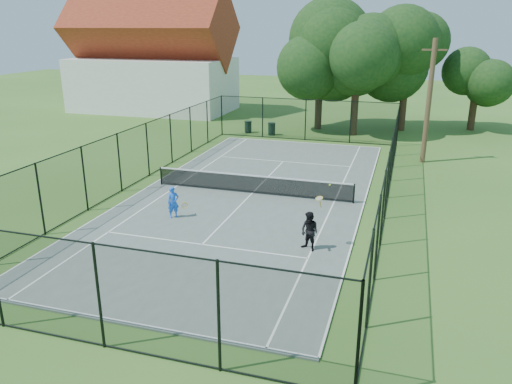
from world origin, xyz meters
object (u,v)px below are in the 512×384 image
(tennis_net, at_px, (252,183))
(player_black, at_px, (310,231))
(player_blue, at_px, (173,202))
(utility_pole, at_px, (429,101))
(trash_bin_left, at_px, (248,127))
(trash_bin_right, at_px, (272,129))

(tennis_net, xyz_separation_m, player_black, (4.00, -5.68, 0.23))
(player_black, bearing_deg, player_blue, 166.00)
(player_blue, bearing_deg, utility_pole, 51.34)
(tennis_net, height_order, player_black, player_black)
(tennis_net, bearing_deg, player_black, -54.82)
(trash_bin_left, distance_m, utility_pole, 14.44)
(tennis_net, distance_m, trash_bin_right, 14.27)
(tennis_net, height_order, player_blue, player_blue)
(player_black, bearing_deg, tennis_net, 125.18)
(trash_bin_right, distance_m, player_blue, 18.10)
(utility_pole, height_order, player_blue, utility_pole)
(trash_bin_left, bearing_deg, player_blue, -82.18)
(tennis_net, height_order, trash_bin_right, tennis_net)
(utility_pole, xyz_separation_m, player_black, (-4.20, -14.68, -2.92))
(tennis_net, bearing_deg, trash_bin_right, 101.35)
(trash_bin_left, bearing_deg, trash_bin_right, -9.72)
(trash_bin_left, distance_m, player_black, 21.87)
(trash_bin_right, distance_m, utility_pole, 12.51)
(player_black, bearing_deg, utility_pole, 74.04)
(trash_bin_right, relative_size, player_black, 0.39)
(trash_bin_right, height_order, utility_pole, utility_pole)
(trash_bin_left, height_order, utility_pole, utility_pole)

